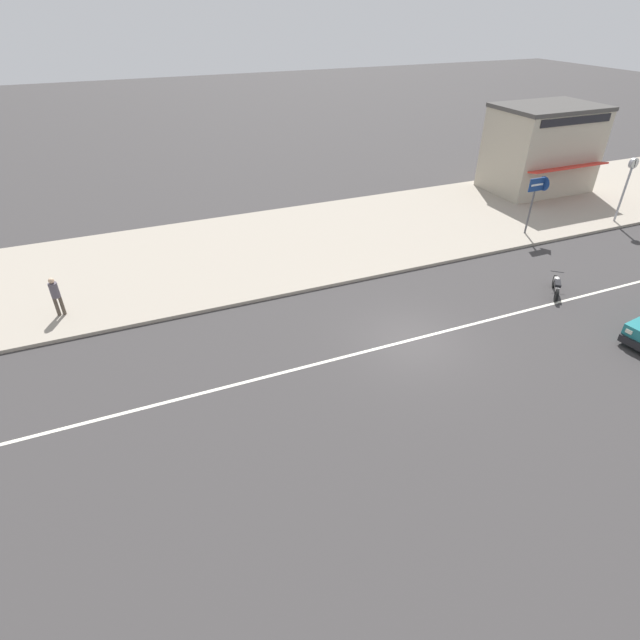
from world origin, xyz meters
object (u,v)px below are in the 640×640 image
object	(u,v)px
street_clock	(629,176)
shopfront_corner_warung	(541,148)
arrow_signboard	(544,186)
pedestrian_near_clock	(55,294)
motorcycle_0	(556,285)

from	to	relation	value
street_clock	shopfront_corner_warung	world-z (taller)	shopfront_corner_warung
street_clock	arrow_signboard	distance (m)	5.53
street_clock	pedestrian_near_clock	world-z (taller)	street_clock
street_clock	shopfront_corner_warung	xyz separation A→B (m)	(-0.20, 6.45, 0.06)
street_clock	pedestrian_near_clock	bearing A→B (deg)	177.75
motorcycle_0	street_clock	size ratio (longest dim) A/B	0.42
motorcycle_0	arrow_signboard	size ratio (longest dim) A/B	0.49
street_clock	pedestrian_near_clock	size ratio (longest dim) A/B	2.14
motorcycle_0	shopfront_corner_warung	size ratio (longest dim) A/B	0.23
motorcycle_0	street_clock	bearing A→B (deg)	28.33
street_clock	motorcycle_0	bearing A→B (deg)	-151.67
arrow_signboard	pedestrian_near_clock	xyz separation A→B (m)	(-23.85, 0.59, -1.58)
arrow_signboard	motorcycle_0	bearing A→B (deg)	-124.22
arrow_signboard	pedestrian_near_clock	world-z (taller)	arrow_signboard
motorcycle_0	street_clock	distance (m)	10.80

